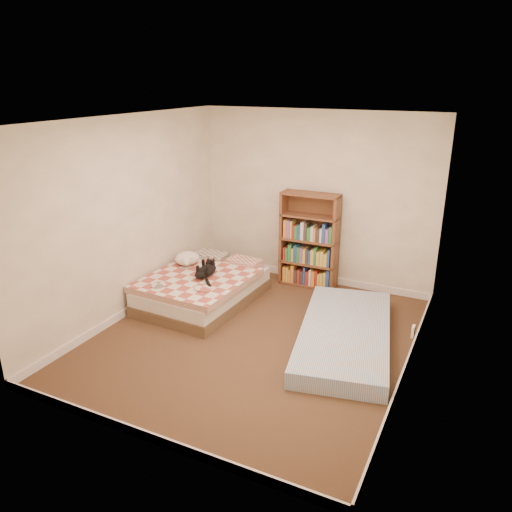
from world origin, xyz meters
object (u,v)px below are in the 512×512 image
at_px(bookshelf, 309,251).
at_px(white_dog, 187,258).
at_px(floor_mattress, 345,334).
at_px(bed, 204,287).
at_px(black_cat, 207,270).

height_order(bookshelf, white_dog, bookshelf).
distance_m(bookshelf, floor_mattress, 1.79).
distance_m(bookshelf, white_dog, 1.76).
bearing_deg(bookshelf, bed, -132.76).
relative_size(black_cat, white_dog, 1.72).
relative_size(bed, white_dog, 4.12).
bearing_deg(floor_mattress, white_dog, 158.10).
relative_size(floor_mattress, black_cat, 2.98).
bearing_deg(floor_mattress, bed, 161.35).
distance_m(floor_mattress, black_cat, 2.02).
height_order(bed, black_cat, black_cat).
bearing_deg(bookshelf, black_cat, -129.34).
xyz_separation_m(floor_mattress, white_dog, (-2.43, 0.44, 0.40)).
xyz_separation_m(floor_mattress, black_cat, (-1.97, 0.21, 0.39)).
height_order(black_cat, white_dog, white_dog).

